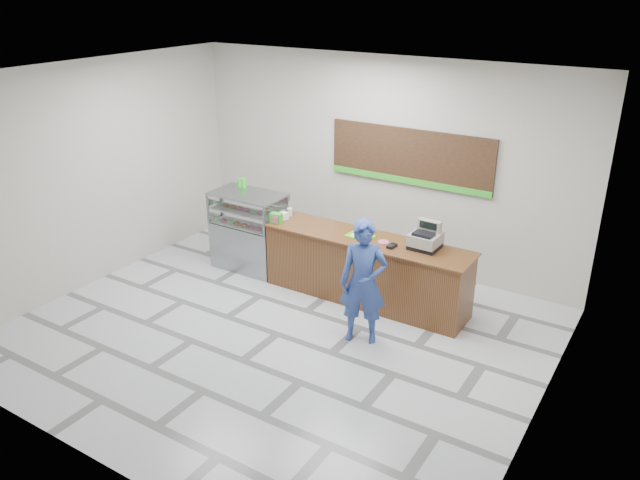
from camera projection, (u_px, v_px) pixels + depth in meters
The scene contains 16 objects.
floor at pixel (277, 334), 8.71m from camera, with size 7.00×7.00×0.00m, color silver.
back_wall at pixel (380, 163), 10.37m from camera, with size 7.00×7.00×0.00m, color beige.
ceiling at pixel (269, 79), 7.35m from camera, with size 7.00×7.00×0.00m, color silver.
sales_counter at pixel (365, 269), 9.45m from camera, with size 3.26×0.76×1.03m.
display_case at pixel (249, 230), 10.47m from camera, with size 1.22×0.72×1.33m.
menu_board at pixel (410, 157), 9.99m from camera, with size 2.80×0.06×0.90m.
cash_register at pixel (426, 238), 8.86m from camera, with size 0.42×0.44×0.38m.
card_terminal at pixel (392, 246), 8.92m from camera, with size 0.09×0.17×0.04m, color black.
serving_tray at pixel (360, 236), 9.29m from camera, with size 0.42×0.32×0.02m.
napkin_box at pixel (283, 216), 9.96m from camera, with size 0.13×0.13×0.11m, color white.
straw_cup at pixel (290, 212), 10.09m from camera, with size 0.09×0.09×0.13m, color silver.
promo_box at pixel (276, 218), 9.79m from camera, with size 0.18×0.12×0.16m, color green.
donut_decal at pixel (383, 242), 9.11m from camera, with size 0.17×0.17×0.00m, color #DB538B.
green_cup_left at pixel (240, 183), 10.52m from camera, with size 0.09×0.09×0.14m, color green.
green_cup_right at pixel (244, 183), 10.50m from camera, with size 0.10×0.10×0.15m, color green.
customer at pixel (363, 282), 8.27m from camera, with size 0.63×0.42×1.74m, color #2C428C.
Camera 1 is at (4.50, -6.04, 4.61)m, focal length 35.00 mm.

